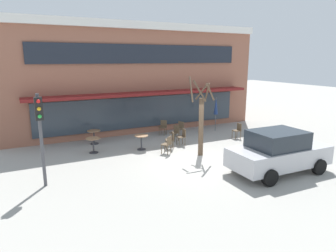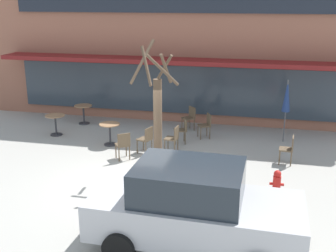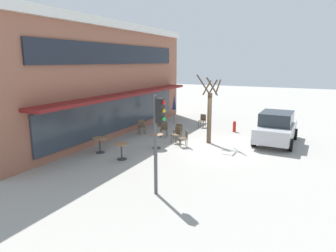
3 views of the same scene
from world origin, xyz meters
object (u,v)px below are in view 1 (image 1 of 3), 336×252
(cafe_chair_4, at_px, (180,128))
(fire_hydrant, at_px, (261,143))
(cafe_table_near_wall, at_px, (93,143))
(patio_umbrella_green_folded, at_px, (216,106))
(traffic_light_pole, at_px, (40,125))
(cafe_chair_0, at_px, (182,136))
(cafe_chair_5, at_px, (168,143))
(cafe_table_streetside, at_px, (141,140))
(cafe_table_by_tree, at_px, (94,135))
(parked_sedan, at_px, (278,152))
(cafe_chair_1, at_px, (238,130))
(cafe_chair_2, at_px, (171,139))
(cafe_chair_6, at_px, (163,126))
(cafe_chair_3, at_px, (175,132))
(street_tree, at_px, (201,121))

(cafe_chair_4, bearing_deg, fire_hydrant, -60.49)
(fire_hydrant, bearing_deg, cafe_table_near_wall, 156.94)
(patio_umbrella_green_folded, relative_size, traffic_light_pole, 0.65)
(cafe_chair_0, bearing_deg, cafe_chair_5, -144.57)
(cafe_chair_0, bearing_deg, cafe_table_streetside, 174.25)
(cafe_chair_0, relative_size, cafe_chair_4, 1.00)
(cafe_table_by_tree, xyz_separation_m, fire_hydrant, (7.40, -4.90, -0.16))
(cafe_table_by_tree, relative_size, parked_sedan, 0.18)
(cafe_chair_1, height_order, cafe_chair_2, same)
(cafe_table_by_tree, relative_size, cafe_chair_6, 0.85)
(cafe_chair_0, bearing_deg, patio_umbrella_green_folded, 28.20)
(cafe_chair_0, relative_size, cafe_chair_5, 1.00)
(cafe_table_near_wall, relative_size, traffic_light_pole, 0.22)
(cafe_chair_1, relative_size, cafe_chair_6, 1.00)
(patio_umbrella_green_folded, bearing_deg, cafe_chair_1, -88.45)
(cafe_table_near_wall, xyz_separation_m, cafe_chair_4, (5.42, 0.90, 0.01))
(cafe_table_near_wall, relative_size, cafe_table_streetside, 1.00)
(cafe_table_by_tree, relative_size, cafe_chair_0, 0.85)
(cafe_chair_3, distance_m, cafe_chair_6, 1.56)
(parked_sedan, bearing_deg, street_tree, 115.42)
(patio_umbrella_green_folded, distance_m, street_tree, 5.23)
(patio_umbrella_green_folded, relative_size, fire_hydrant, 3.12)
(cafe_chair_5, bearing_deg, cafe_chair_4, 50.60)
(patio_umbrella_green_folded, bearing_deg, parked_sedan, -105.86)
(cafe_chair_5, relative_size, parked_sedan, 0.21)
(cafe_chair_3, distance_m, parked_sedan, 6.36)
(cafe_chair_4, xyz_separation_m, street_tree, (-0.89, -3.60, 1.18))
(cafe_chair_6, height_order, street_tree, street_tree)
(cafe_table_near_wall, height_order, cafe_chair_6, cafe_chair_6)
(traffic_light_pole, bearing_deg, cafe_chair_3, 25.32)
(cafe_chair_0, bearing_deg, cafe_chair_3, 84.44)
(cafe_chair_4, height_order, traffic_light_pole, traffic_light_pole)
(cafe_chair_5, xyz_separation_m, traffic_light_pole, (-5.72, -1.45, 1.77))
(traffic_light_pole, bearing_deg, cafe_chair_6, 34.58)
(cafe_chair_5, distance_m, traffic_light_pole, 6.16)
(cafe_table_streetside, height_order, cafe_chair_0, cafe_chair_0)
(cafe_chair_5, bearing_deg, cafe_table_streetside, 126.07)
(cafe_chair_1, relative_size, parked_sedan, 0.21)
(cafe_chair_4, bearing_deg, cafe_chair_1, -34.80)
(cafe_table_by_tree, bearing_deg, cafe_chair_1, -18.49)
(cafe_chair_5, xyz_separation_m, fire_hydrant, (4.61, -1.53, -0.17))
(cafe_chair_3, xyz_separation_m, parked_sedan, (1.43, -6.19, 0.35))
(parked_sedan, xyz_separation_m, fire_hydrant, (1.70, 2.70, -0.53))
(cafe_chair_5, bearing_deg, cafe_chair_3, 52.92)
(cafe_table_by_tree, height_order, fire_hydrant, cafe_table_by_tree)
(cafe_chair_2, distance_m, traffic_light_pole, 6.86)
(cafe_table_streetside, height_order, parked_sedan, parked_sedan)
(cafe_chair_3, bearing_deg, cafe_chair_4, 45.09)
(cafe_chair_3, height_order, fire_hydrant, cafe_chair_3)
(cafe_table_by_tree, distance_m, street_tree, 6.05)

